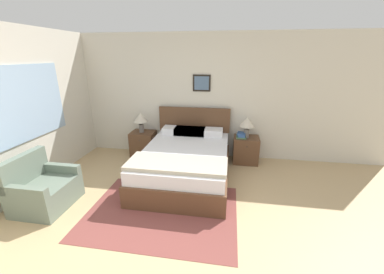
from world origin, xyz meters
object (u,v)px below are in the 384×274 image
table_lamp_by_door (247,123)px  nightstand_near_window (143,144)px  nightstand_by_door (246,150)px  bed (186,161)px  armchair (43,190)px  table_lamp_near_window (141,118)px

table_lamp_by_door → nightstand_near_window: bearing=179.7°
nightstand_near_window → nightstand_by_door: size_ratio=1.00×
nightstand_near_window → table_lamp_by_door: table_lamp_by_door is taller
bed → armchair: size_ratio=2.70×
nightstand_near_window → nightstand_by_door: (2.25, 0.00, 0.00)m
nightstand_by_door → table_lamp_near_window: size_ratio=1.27×
table_lamp_near_window → bed: bearing=-35.9°
bed → table_lamp_near_window: size_ratio=4.96×
armchair → bed: bearing=122.4°
nightstand_near_window → bed: bearing=-36.7°
bed → armchair: bearing=-147.8°
table_lamp_near_window → table_lamp_by_door: bearing=0.0°
nightstand_near_window → table_lamp_by_door: size_ratio=1.27×
bed → table_lamp_by_door: size_ratio=4.96×
nightstand_near_window → table_lamp_near_window: table_lamp_near_window is taller
table_lamp_by_door → table_lamp_near_window: bearing=180.0°
bed → nightstand_by_door: bearing=36.7°
bed → nightstand_near_window: size_ratio=3.92×
armchair → nightstand_near_window: armchair is taller
bed → armchair: 2.28m
armchair → nightstand_by_door: armchair is taller
table_lamp_near_window → armchair: bearing=-111.2°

